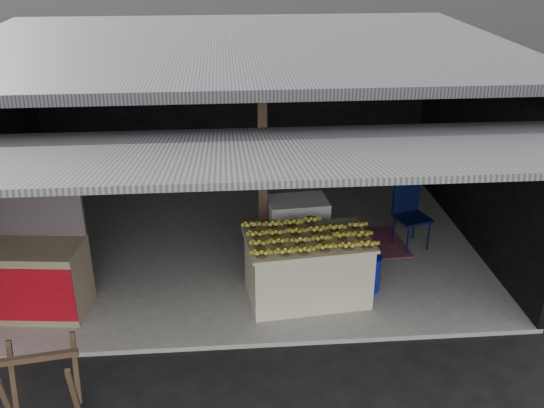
{
  "coord_description": "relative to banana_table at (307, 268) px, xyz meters",
  "views": [
    {
      "loc": [
        -0.18,
        -5.6,
        4.4
      ],
      "look_at": [
        0.4,
        1.54,
        1.1
      ],
      "focal_mm": 40.0,
      "sensor_mm": 36.0,
      "label": 1
    }
  ],
  "objects": [
    {
      "name": "ground",
      "position": [
        -0.8,
        -0.92,
        -0.48
      ],
      "size": [
        80.0,
        80.0,
        0.0
      ],
      "primitive_type": "plane",
      "color": "black",
      "rests_on": "ground"
    },
    {
      "name": "concrete_slab",
      "position": [
        -0.8,
        1.58,
        -0.45
      ],
      "size": [
        7.0,
        5.0,
        0.06
      ],
      "primitive_type": "cube",
      "color": "gray",
      "rests_on": "ground"
    },
    {
      "name": "shophouse",
      "position": [
        -0.79,
        1.89,
        1.62
      ],
      "size": [
        7.4,
        7.29,
        3.02
      ],
      "color": "black",
      "rests_on": "ground"
    },
    {
      "name": "banana_table",
      "position": [
        0.0,
        0.0,
        0.0
      ],
      "size": [
        1.62,
        1.1,
        0.84
      ],
      "rotation": [
        0.0,
        0.0,
        0.11
      ],
      "color": "silver",
      "rests_on": "concrete_slab"
    },
    {
      "name": "banana_pile",
      "position": [
        0.0,
        0.0,
        0.5
      ],
      "size": [
        1.49,
        0.99,
        0.17
      ],
      "primitive_type": null,
      "rotation": [
        0.0,
        0.0,
        0.11
      ],
      "color": "gold",
      "rests_on": "banana_table"
    },
    {
      "name": "white_crate",
      "position": [
        -0.01,
        1.0,
        0.03
      ],
      "size": [
        0.87,
        0.63,
        0.91
      ],
      "rotation": [
        0.0,
        0.0,
        0.09
      ],
      "color": "white",
      "rests_on": "concrete_slab"
    },
    {
      "name": "neighbor_stall",
      "position": [
        -3.53,
        -0.01,
        0.07
      ],
      "size": [
        1.66,
        0.88,
        1.64
      ],
      "rotation": [
        0.0,
        0.0,
        -0.1
      ],
      "color": "#998466",
      "rests_on": "concrete_slab"
    },
    {
      "name": "sawhorse",
      "position": [
        -2.81,
        -1.79,
        -0.03
      ],
      "size": [
        0.75,
        0.72,
        0.72
      ],
      "rotation": [
        0.0,
        0.0,
        0.15
      ],
      "color": "brown",
      "rests_on": "ground"
    },
    {
      "name": "water_barrel",
      "position": [
        0.82,
        0.11,
        -0.19
      ],
      "size": [
        0.31,
        0.31,
        0.46
      ],
      "primitive_type": "cylinder",
      "color": "#0E169C",
      "rests_on": "concrete_slab"
    },
    {
      "name": "plastic_chair",
      "position": [
        1.68,
        1.29,
        0.13
      ],
      "size": [
        0.56,
        0.56,
        0.94
      ],
      "rotation": [
        0.0,
        0.0,
        0.31
      ],
      "color": "black",
      "rests_on": "concrete_slab"
    },
    {
      "name": "magenta_rug",
      "position": [
        0.89,
        1.32,
        -0.42
      ],
      "size": [
        1.57,
        1.11,
        0.01
      ],
      "primitive_type": "cube",
      "rotation": [
        0.0,
        0.0,
        0.07
      ],
      "color": "maroon",
      "rests_on": "concrete_slab"
    },
    {
      "name": "picture_frames",
      "position": [
        -0.96,
        3.97,
        1.45
      ],
      "size": [
        1.62,
        0.04,
        0.46
      ],
      "color": "black",
      "rests_on": "shophouse"
    }
  ]
}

